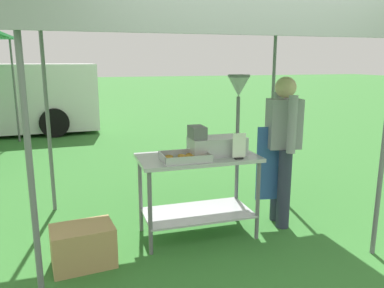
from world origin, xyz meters
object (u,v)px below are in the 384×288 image
Objects in this scene: menu_sign at (239,148)px; donut_tray at (186,158)px; stall_canopy at (195,20)px; vendor at (282,144)px; supply_crate at (83,246)px; donut_fryer at (220,131)px; donut_cart at (198,178)px.

donut_tray is at bearing 167.55° from menu_sign.
vendor is at bearing -5.46° from stall_canopy.
donut_fryer is at bearing 11.34° from supply_crate.
donut_fryer is at bearing -0.74° from donut_cart.
donut_cart is 0.53m from menu_sign.
vendor is (0.71, 0.01, -0.18)m from donut_fryer.
stall_canopy reaches higher than supply_crate.
donut_cart is at bearing 38.02° from donut_tray.
donut_cart is 2.62× the size of donut_tray.
stall_canopy reaches higher than donut_fryer.
stall_canopy is 2.61× the size of donut_cart.
stall_canopy is at bearing 54.74° from donut_tray.
donut_cart is at bearing 179.26° from donut_fryer.
donut_tray reaches higher than donut_cart.
menu_sign is at bearing -34.16° from donut_cart.
donut_tray is (-0.16, -0.22, -1.28)m from stall_canopy.
donut_fryer is at bearing 115.00° from menu_sign.
vendor is 2.83× the size of supply_crate.
vendor reaches higher than menu_sign.
donut_tray is 0.28× the size of vendor.
menu_sign reaches higher than donut_cart.
stall_canopy is 1.31m from donut_tray.
supply_crate is at bearing -166.28° from donut_cart.
supply_crate is at bearing -170.91° from donut_tray.
stall_canopy is 1.56m from vendor.
donut_cart is 0.53m from donut_fryer.
menu_sign is at bearing -12.45° from donut_tray.
menu_sign is 1.68m from supply_crate.
vendor reaches higher than donut_cart.
vendor is at bearing 7.82° from supply_crate.
donut_cart is at bearing 145.84° from menu_sign.
supply_crate is (-2.09, -0.29, -0.72)m from vendor.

